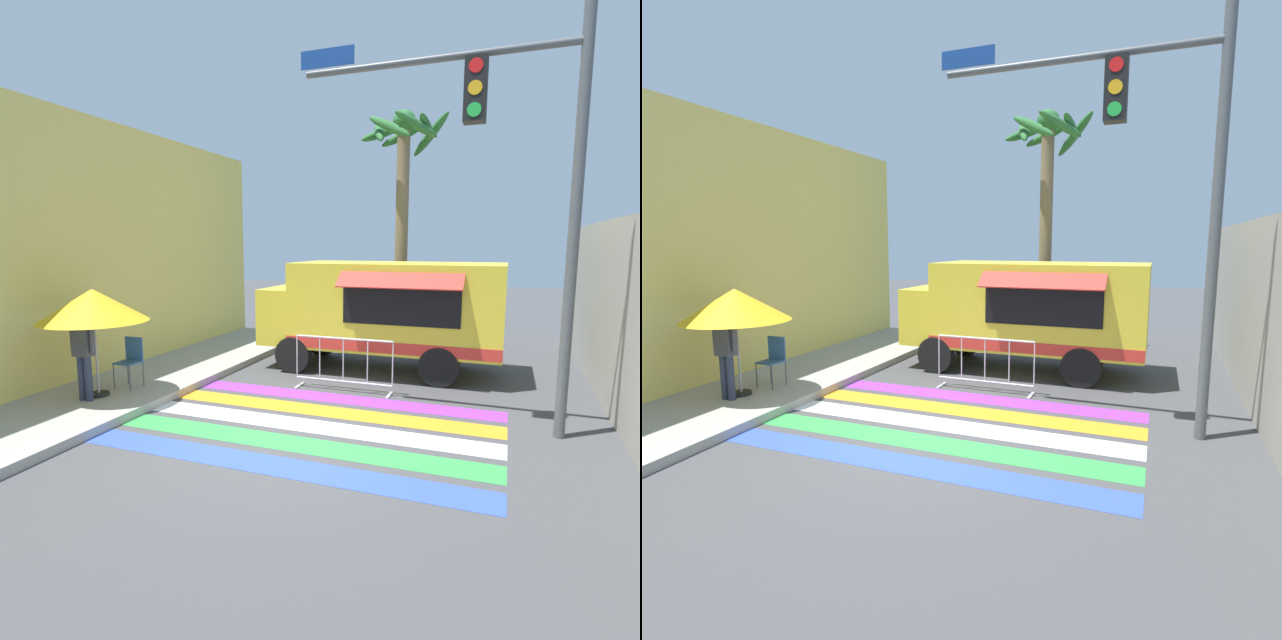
% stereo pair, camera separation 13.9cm
% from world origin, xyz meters
% --- Properties ---
extents(ground_plane, '(60.00, 60.00, 0.00)m').
position_xyz_m(ground_plane, '(0.00, 0.00, 0.00)').
color(ground_plane, '#424244').
extents(sidewalk_left, '(4.40, 16.00, 0.15)m').
position_xyz_m(sidewalk_left, '(-4.87, 0.00, 0.08)').
color(sidewalk_left, '#99968E').
rests_on(sidewalk_left, ground_plane).
extents(building_left_facade, '(0.25, 16.00, 5.49)m').
position_xyz_m(building_left_facade, '(-5.14, 0.00, 2.75)').
color(building_left_facade, '#E5D166').
rests_on(building_left_facade, ground_plane).
extents(concrete_wall_right, '(0.20, 16.00, 3.35)m').
position_xyz_m(concrete_wall_right, '(4.89, 3.00, 1.67)').
color(concrete_wall_right, '#A39E93').
rests_on(concrete_wall_right, ground_plane).
extents(crosswalk_painted, '(6.40, 3.60, 0.01)m').
position_xyz_m(crosswalk_painted, '(0.00, 0.69, 0.00)').
color(crosswalk_painted, '#334FB2').
rests_on(crosswalk_painted, ground_plane).
extents(food_truck, '(5.41, 2.54, 2.48)m').
position_xyz_m(food_truck, '(0.35, 4.65, 1.44)').
color(food_truck, yellow).
rests_on(food_truck, ground_plane).
extents(traffic_signal_pole, '(4.27, 0.29, 6.15)m').
position_xyz_m(traffic_signal_pole, '(3.11, 1.56, 4.13)').
color(traffic_signal_pole, '#515456').
rests_on(traffic_signal_pole, ground_plane).
extents(patio_umbrella, '(1.91, 1.91, 1.96)m').
position_xyz_m(patio_umbrella, '(-3.82, 0.39, 1.81)').
color(patio_umbrella, black).
rests_on(patio_umbrella, sidewalk_left).
extents(folding_chair, '(0.40, 0.40, 0.96)m').
position_xyz_m(folding_chair, '(-3.68, 1.11, 0.73)').
color(folding_chair, '#4C4C51').
rests_on(folding_chair, sidewalk_left).
extents(vendor_person, '(0.53, 0.23, 1.71)m').
position_xyz_m(vendor_person, '(-3.82, 0.09, 1.13)').
color(vendor_person, '#2D3347').
rests_on(vendor_person, sidewalk_left).
extents(barricade_front, '(2.01, 0.44, 1.08)m').
position_xyz_m(barricade_front, '(0.12, 2.72, 0.53)').
color(barricade_front, '#B7BABF').
rests_on(barricade_front, ground_plane).
extents(palm_tree, '(2.46, 2.28, 6.41)m').
position_xyz_m(palm_tree, '(0.29, 7.28, 4.54)').
color(palm_tree, '#7A664C').
rests_on(palm_tree, ground_plane).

